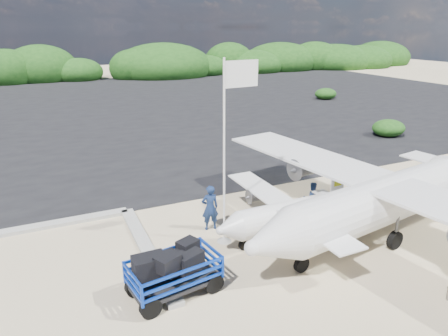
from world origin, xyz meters
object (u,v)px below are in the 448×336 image
Objects in this scene: crew_a at (210,208)px; crew_b at (312,199)px; signboard at (376,218)px; aircraft_small at (11,105)px; baggage_cart at (175,293)px; flagpole at (224,241)px; aircraft_large at (243,110)px.

crew_a is 4.52m from crew_b.
crew_b reaches higher than signboard.
aircraft_small reaches higher than signboard.
baggage_cart is 0.47× the size of aircraft_small.
flagpole is at bearing 103.06° from aircraft_small.
flagpole is at bearing 52.23° from aircraft_large.
aircraft_large reaches higher than aircraft_small.
baggage_cart is 37.50m from aircraft_small.
aircraft_small is at bearing 135.68° from signboard.
aircraft_large is (12.34, 21.03, -0.94)m from crew_a.
aircraft_small reaches higher than baggage_cart.
baggage_cart is at bearing -149.52° from signboard.
signboard is 0.31× the size of aircraft_small.
aircraft_large is at bearing 147.96° from aircraft_small.
crew_a reaches higher than crew_b.
signboard is 7.17m from crew_a.
baggage_cart is 0.43× the size of flagpole.
baggage_cart is 3.52m from flagpole.
flagpole is 1.10× the size of aircraft_small.
crew_a is (-0.10, 1.11, 0.94)m from flagpole.
aircraft_large is (12.24, 22.14, 0.00)m from flagpole.
aircraft_large reaches higher than baggage_cart.
flagpole reaches higher than signboard.
crew_a is 0.31× the size of aircraft_small.
crew_b is at bearing 6.59° from flagpole.
crew_b reaches higher than baggage_cart.
aircraft_small is at bearing 90.30° from baggage_cart.
signboard is 2.85m from crew_b.
signboard is 1.01× the size of crew_a.
crew_b is 0.09× the size of aircraft_large.
flagpole reaches higher than aircraft_small.
crew_a is at bearing 50.75° from aircraft_large.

